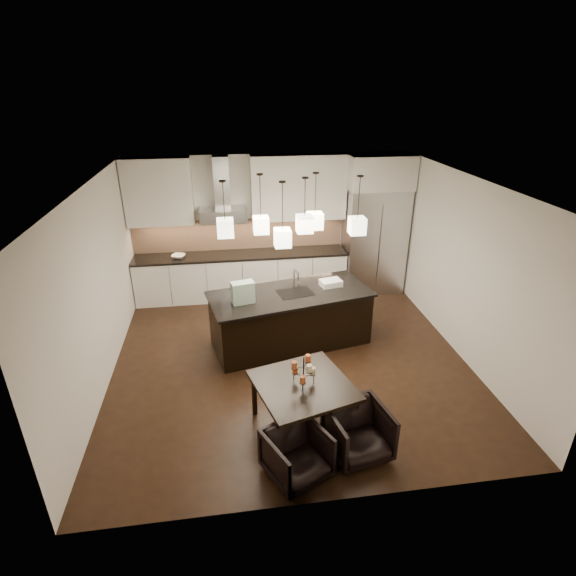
{
  "coord_description": "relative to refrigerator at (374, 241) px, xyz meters",
  "views": [
    {
      "loc": [
        -0.91,
        -6.03,
        4.08
      ],
      "look_at": [
        0.0,
        0.2,
        1.15
      ],
      "focal_mm": 28.0,
      "sensor_mm": 36.0,
      "label": 1
    }
  ],
  "objects": [
    {
      "name": "food_container",
      "position": [
        -1.31,
        -1.73,
        -0.09
      ],
      "size": [
        0.39,
        0.31,
        0.1
      ],
      "primitive_type": "cube",
      "rotation": [
        0.0,
        0.0,
        0.21
      ],
      "color": "silver",
      "rests_on": "island_top"
    },
    {
      "name": "candle_e",
      "position": [
        -2.29,
        -3.98,
        -0.1
      ],
      "size": [
        0.08,
        0.08,
        0.09
      ],
      "primitive_type": "cylinder",
      "rotation": [
        0.0,
        0.0,
        0.27
      ],
      "color": "#AF5427",
      "rests_on": "candelabra"
    },
    {
      "name": "pendant_b",
      "position": [
        -2.45,
        -1.61,
        0.93
      ],
      "size": [
        0.24,
        0.24,
        0.26
      ],
      "primitive_type": "cube",
      "color": "#EBE8C3",
      "rests_on": "ceiling"
    },
    {
      "name": "tote_bag",
      "position": [
        -2.8,
        -2.15,
        0.03
      ],
      "size": [
        0.38,
        0.25,
        0.34
      ],
      "primitive_type": "cube",
      "rotation": [
        0.0,
        0.0,
        0.21
      ],
      "color": "#246544",
      "rests_on": "island_top"
    },
    {
      "name": "island_body",
      "position": [
        -2.02,
        -1.91,
        -0.63
      ],
      "size": [
        2.69,
        1.52,
        0.89
      ],
      "primitive_type": "cube",
      "rotation": [
        0.0,
        0.0,
        0.21
      ],
      "color": "black",
      "rests_on": "floor"
    },
    {
      "name": "pendant_e",
      "position": [
        -0.99,
        -1.95,
        0.96
      ],
      "size": [
        0.24,
        0.24,
        0.26
      ],
      "primitive_type": "cube",
      "color": "#EBE8C3",
      "rests_on": "ceiling"
    },
    {
      "name": "wall_back",
      "position": [
        -2.1,
        0.38,
        0.32
      ],
      "size": [
        5.5,
        0.02,
        2.8
      ],
      "primitive_type": "cube",
      "color": "silver",
      "rests_on": "ground"
    },
    {
      "name": "candle_b",
      "position": [
        -2.26,
        -3.88,
        -0.24
      ],
      "size": [
        0.08,
        0.08,
        0.09
      ],
      "primitive_type": "cylinder",
      "rotation": [
        0.0,
        0.0,
        0.27
      ],
      "color": "#C75123",
      "rests_on": "candelabra"
    },
    {
      "name": "candle_d",
      "position": [
        -2.1,
        -3.87,
        -0.1
      ],
      "size": [
        0.08,
        0.08,
        0.09
      ],
      "primitive_type": "cylinder",
      "rotation": [
        0.0,
        0.0,
        0.27
      ],
      "color": "#C75123",
      "rests_on": "candelabra"
    },
    {
      "name": "wall_front",
      "position": [
        -2.1,
        -5.14,
        0.32
      ],
      "size": [
        5.5,
        0.02,
        2.8
      ],
      "primitive_type": "cube",
      "color": "silver",
      "rests_on": "ground"
    },
    {
      "name": "island_top",
      "position": [
        -2.02,
        -1.91,
        -0.16
      ],
      "size": [
        2.79,
        1.62,
        0.04
      ],
      "primitive_type": "cube",
      "rotation": [
        0.0,
        0.0,
        0.21
      ],
      "color": "black",
      "rests_on": "island_body"
    },
    {
      "name": "candle_a",
      "position": [
        -2.05,
        -3.94,
        -0.24
      ],
      "size": [
        0.08,
        0.08,
        0.09
      ],
      "primitive_type": "cylinder",
      "rotation": [
        0.0,
        0.0,
        0.27
      ],
      "color": "beige",
      "rests_on": "candelabra"
    },
    {
      "name": "fridge_panel",
      "position": [
        0.0,
        0.0,
        1.4
      ],
      "size": [
        1.26,
        0.72,
        0.65
      ],
      "primitive_type": "cube",
      "color": "silver",
      "rests_on": "refrigerator"
    },
    {
      "name": "countertop",
      "position": [
        -2.73,
        0.05,
        -0.17
      ],
      "size": [
        4.21,
        0.66,
        0.04
      ],
      "primitive_type": "cube",
      "color": "black",
      "rests_on": "lower_cabinets"
    },
    {
      "name": "dining_table",
      "position": [
        -2.17,
        -3.97,
        -0.74
      ],
      "size": [
        1.38,
        1.38,
        0.67
      ],
      "primitive_type": null,
      "rotation": [
        0.0,
        0.0,
        0.27
      ],
      "color": "black",
      "rests_on": "floor"
    },
    {
      "name": "backsplash",
      "position": [
        -2.73,
        0.35,
        0.16
      ],
      "size": [
        4.21,
        0.02,
        0.63
      ],
      "primitive_type": "cube",
      "color": "tan",
      "rests_on": "countertop"
    },
    {
      "name": "pendant_d",
      "position": [
        -1.59,
        -1.62,
        0.96
      ],
      "size": [
        0.24,
        0.24,
        0.26
      ],
      "primitive_type": "cube",
      "color": "#EBE8C3",
      "rests_on": "ceiling"
    },
    {
      "name": "wall_right",
      "position": [
        0.66,
        -2.38,
        0.32
      ],
      "size": [
        0.02,
        5.5,
        2.8
      ],
      "primitive_type": "cube",
      "color": "silver",
      "rests_on": "ground"
    },
    {
      "name": "upper_cab_left",
      "position": [
        -4.2,
        0.19,
        1.1
      ],
      "size": [
        1.25,
        0.35,
        1.25
      ],
      "primitive_type": "cube",
      "color": "silver",
      "rests_on": "wall_back"
    },
    {
      "name": "lower_cabinets",
      "position": [
        -2.73,
        0.05,
        -0.64
      ],
      "size": [
        4.21,
        0.62,
        0.88
      ],
      "primitive_type": "cube",
      "color": "silver",
      "rests_on": "floor"
    },
    {
      "name": "floor",
      "position": [
        -2.1,
        -2.38,
        -1.08
      ],
      "size": [
        5.5,
        5.5,
        0.02
      ],
      "primitive_type": "cube",
      "color": "black",
      "rests_on": "ground"
    },
    {
      "name": "pendant_a",
      "position": [
        -3.01,
        -2.02,
        1.04
      ],
      "size": [
        0.24,
        0.24,
        0.26
      ],
      "primitive_type": "cube",
      "color": "#EBE8C3",
      "rests_on": "ceiling"
    },
    {
      "name": "wall_left",
      "position": [
        -4.86,
        -2.38,
        0.32
      ],
      "size": [
        0.02,
        5.5,
        2.8
      ],
      "primitive_type": "cube",
      "color": "silver",
      "rests_on": "ground"
    },
    {
      "name": "ceiling",
      "position": [
        -2.1,
        -2.38,
        1.73
      ],
      "size": [
        5.5,
        5.5,
        0.02
      ],
      "primitive_type": "cube",
      "color": "white",
      "rests_on": "wall_back"
    },
    {
      "name": "hood_canopy",
      "position": [
        -3.03,
        0.1,
        0.65
      ],
      "size": [
        0.9,
        0.52,
        0.24
      ],
      "primitive_type": "cube",
      "color": "#B7B7BA",
      "rests_on": "wall_back"
    },
    {
      "name": "upper_cab_right",
      "position": [
        -1.55,
        0.19,
        1.1
      ],
      "size": [
        1.85,
        0.35,
        1.25
      ],
      "primitive_type": "cube",
      "color": "silver",
      "rests_on": "wall_back"
    },
    {
      "name": "refrigerator",
      "position": [
        0.0,
        0.0,
        0.0
      ],
      "size": [
        1.2,
        0.72,
        2.15
      ],
      "primitive_type": "cube",
      "color": "#B7B7BA",
      "rests_on": "floor"
    },
    {
      "name": "pendant_c",
      "position": [
        -1.81,
        -1.96,
        1.03
      ],
      "size": [
        0.24,
        0.24,
        0.26
      ],
      "primitive_type": "cube",
      "color": "#EBE8C3",
      "rests_on": "ceiling"
    },
    {
      "name": "armchair_right",
      "position": [
        -1.6,
        -4.51,
        -0.76
      ],
      "size": [
        0.8,
        0.82,
        0.63
      ],
      "primitive_type": "imported",
      "rotation": [
        0.0,
        0.0,
        0.2
      ],
      "color": "black",
      "rests_on": "floor"
    },
    {
      "name": "pendant_f",
      "position": [
        -2.18,
        -2.19,
        0.9
      ],
      "size": [
        0.24,
        0.24,
        0.26
      ],
      "primitive_type": "cube",
      "color": "#EBE8C3",
      "rests_on": "ceiling"
    },
    {
      "name": "hood_chimney",
      "position": [
        -3.03,
        0.21,
        1.24
      ],
      "size": [
        0.3,
        0.28,
        0.96
      ],
      "primitive_type": "cube",
      "color": "#B7B7BA",
      "rests_on": "hood_canopy"
    },
    {
      "name": "fruit_bowl",
      "position": [
        -3.94,
        0.0,
        -0.12
      ],
      "size": [
        0.32,
        0.32,
        0.06
      ],
      "primitive_type": "imported",
      "rotation": [
        0.0,
        0.0,
        -0.28
      ],
      "color": "silver",
      "rests_on": "countertop"
    },
    {
      "name": "faucet",
      "position": [
        -1.94,
        -1.79,
        0.05
      ],
      "size": [
        0.15,
        0.26,
        0.39
      ],
      "primitive_type": null,
      "rotation": [
        0.0,
        0.0,
        0.21
      ],
      "color": "silver",
      "rests_on": "island_top"
    },
    {
      "name": "candle_f",
      "position": [
        -2.12,
        -4.08,
        -0.1
      ],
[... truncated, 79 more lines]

